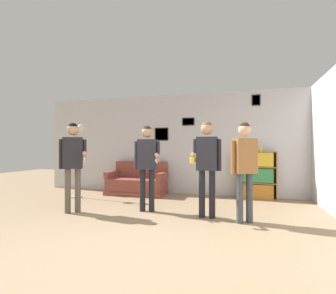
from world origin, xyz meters
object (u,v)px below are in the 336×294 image
object	(u,v)px
couch	(137,183)
person_watcher_holding_cup	(207,158)
person_player_foreground_center	(147,159)
person_spectator_near_bookshelf	(245,161)
person_player_foreground_left	(73,157)
drinking_cup	(261,149)
bookshelf	(257,175)
floor_lamp	(76,143)

from	to	relation	value
couch	person_watcher_holding_cup	distance (m)	2.94
couch	person_player_foreground_center	xyz separation A→B (m)	(0.93, -1.73, 0.74)
person_watcher_holding_cup	person_spectator_near_bookshelf	bearing A→B (deg)	-11.99
person_spectator_near_bookshelf	person_watcher_holding_cup	bearing A→B (deg)	168.01
couch	person_player_foreground_left	xyz separation A→B (m)	(-0.40, -2.22, 0.77)
person_player_foreground_center	drinking_cup	size ratio (longest dim) A/B	15.69
bookshelf	floor_lamp	world-z (taller)	floor_lamp
couch	drinking_cup	size ratio (longest dim) A/B	14.62
bookshelf	person_player_foreground_center	distance (m)	2.90
person_player_foreground_center	person_spectator_near_bookshelf	size ratio (longest dim) A/B	1.01
couch	bookshelf	bearing A→B (deg)	3.74
couch	person_player_foreground_left	size ratio (longest dim) A/B	0.91
couch	person_watcher_holding_cup	bearing A→B (deg)	-41.73
bookshelf	floor_lamp	bearing A→B (deg)	-166.40
bookshelf	person_player_foreground_left	xyz separation A→B (m)	(-3.45, -2.42, 0.49)
person_watcher_holding_cup	person_spectator_near_bookshelf	size ratio (longest dim) A/B	1.03
person_watcher_holding_cup	drinking_cup	world-z (taller)	person_watcher_holding_cup
floor_lamp	person_spectator_near_bookshelf	bearing A→B (deg)	-16.13
floor_lamp	person_player_foreground_left	distance (m)	1.66
bookshelf	person_player_foreground_left	world-z (taller)	person_player_foreground_left
person_player_foreground_left	person_watcher_holding_cup	bearing A→B (deg)	7.57
bookshelf	floor_lamp	xyz separation A→B (m)	(-4.34, -1.05, 0.79)
person_player_foreground_center	person_watcher_holding_cup	world-z (taller)	person_watcher_holding_cup
person_player_foreground_center	floor_lamp	bearing A→B (deg)	158.52
person_player_foreground_left	drinking_cup	bearing A→B (deg)	34.35
person_watcher_holding_cup	drinking_cup	bearing A→B (deg)	63.78
person_player_foreground_center	person_spectator_near_bookshelf	distance (m)	1.85
person_player_foreground_center	drinking_cup	distance (m)	2.94
person_spectator_near_bookshelf	person_player_foreground_left	bearing A→B (deg)	-176.40
person_spectator_near_bookshelf	drinking_cup	bearing A→B (deg)	80.08
bookshelf	person_player_foreground_center	bearing A→B (deg)	-137.79
couch	person_player_foreground_center	size ratio (longest dim) A/B	0.93
person_spectator_near_bookshelf	drinking_cup	xyz separation A→B (m)	(0.39, 2.22, 0.19)
bookshelf	person_player_foreground_center	xyz separation A→B (m)	(-2.12, -1.93, 0.45)
person_player_foreground_left	person_spectator_near_bookshelf	xyz separation A→B (m)	(3.15, 0.20, -0.04)
person_watcher_holding_cup	person_spectator_near_bookshelf	xyz separation A→B (m)	(0.64, -0.14, -0.04)
person_watcher_holding_cup	drinking_cup	xyz separation A→B (m)	(1.03, 2.09, 0.16)
couch	person_watcher_holding_cup	size ratio (longest dim) A/B	0.91
floor_lamp	drinking_cup	world-z (taller)	floor_lamp
person_player_foreground_left	drinking_cup	distance (m)	4.29
person_player_foreground_left	person_player_foreground_center	bearing A→B (deg)	20.47
couch	person_spectator_near_bookshelf	world-z (taller)	person_spectator_near_bookshelf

